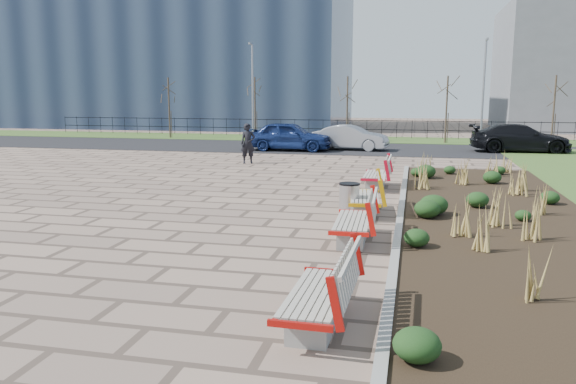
% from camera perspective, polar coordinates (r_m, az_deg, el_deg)
% --- Properties ---
extents(ground, '(120.00, 120.00, 0.00)m').
position_cam_1_polar(ground, '(10.31, -11.99, -7.48)').
color(ground, '#836B5A').
rests_on(ground, ground).
extents(planting_bed, '(4.50, 18.00, 0.10)m').
position_cam_1_polar(planting_bed, '(14.38, 20.68, -2.70)').
color(planting_bed, black).
rests_on(planting_bed, ground).
extents(planting_curb, '(0.16, 18.00, 0.15)m').
position_cam_1_polar(planting_curb, '(14.23, 11.36, -2.27)').
color(planting_curb, gray).
rests_on(planting_curb, ground).
extents(grass_verge_far, '(80.00, 5.00, 0.04)m').
position_cam_1_polar(grass_verge_far, '(37.27, 6.25, 5.35)').
color(grass_verge_far, '#33511E').
rests_on(grass_verge_far, ground).
extents(road, '(80.00, 7.00, 0.02)m').
position_cam_1_polar(road, '(31.34, 4.99, 4.46)').
color(road, black).
rests_on(road, ground).
extents(bench_a, '(0.94, 2.12, 1.00)m').
position_cam_1_polar(bench_a, '(7.56, 2.96, -9.84)').
color(bench_a, '#A50F0B').
rests_on(bench_a, ground).
extents(bench_b, '(0.96, 2.13, 1.00)m').
position_cam_1_polar(bench_b, '(11.73, 6.60, -2.65)').
color(bench_b, red).
rests_on(bench_b, ground).
extents(bench_c, '(1.09, 2.17, 1.00)m').
position_cam_1_polar(bench_c, '(14.46, 7.80, -0.25)').
color(bench_c, '#F0A90C').
rests_on(bench_c, ground).
extents(bench_d, '(0.90, 2.10, 1.00)m').
position_cam_1_polar(bench_d, '(18.41, 8.90, 1.95)').
color(bench_d, red).
rests_on(bench_d, ground).
extents(litter_bin, '(0.51, 0.51, 0.81)m').
position_cam_1_polar(litter_bin, '(14.19, 6.23, -0.79)').
color(litter_bin, '#B2B2B7').
rests_on(litter_bin, ground).
extents(pedestrian, '(0.75, 0.64, 1.74)m').
position_cam_1_polar(pedestrian, '(24.55, -4.09, 4.94)').
color(pedestrian, black).
rests_on(pedestrian, ground).
extents(car_blue, '(4.49, 1.82, 1.53)m').
position_cam_1_polar(car_blue, '(29.83, 0.10, 5.71)').
color(car_blue, navy).
rests_on(car_blue, road).
extents(car_silver, '(4.14, 1.89, 1.32)m').
position_cam_1_polar(car_silver, '(30.40, 6.37, 5.53)').
color(car_silver, gray).
rests_on(car_silver, road).
extents(car_black, '(5.05, 2.26, 1.44)m').
position_cam_1_polar(car_black, '(31.43, 22.50, 5.09)').
color(car_black, black).
rests_on(car_black, road).
extents(tree_a, '(1.40, 1.40, 4.00)m').
position_cam_1_polar(tree_a, '(38.94, -11.98, 8.37)').
color(tree_a, '#4C3D2D').
rests_on(tree_a, grass_verge_far).
extents(tree_b, '(1.40, 1.40, 4.00)m').
position_cam_1_polar(tree_b, '(36.86, -3.38, 8.49)').
color(tree_b, '#4C3D2D').
rests_on(tree_b, grass_verge_far).
extents(tree_c, '(1.40, 1.40, 4.00)m').
position_cam_1_polar(tree_c, '(35.67, 6.03, 8.40)').
color(tree_c, '#4C3D2D').
rests_on(tree_c, grass_verge_far).
extents(tree_d, '(1.40, 1.40, 4.00)m').
position_cam_1_polar(tree_d, '(35.47, 15.80, 8.06)').
color(tree_d, '#4C3D2D').
rests_on(tree_d, grass_verge_far).
extents(tree_e, '(1.40, 1.40, 4.00)m').
position_cam_1_polar(tree_e, '(36.27, 25.38, 7.51)').
color(tree_e, '#4C3D2D').
rests_on(tree_e, grass_verge_far).
extents(lamp_west, '(0.24, 0.60, 6.00)m').
position_cam_1_polar(lamp_west, '(36.36, -3.61, 10.04)').
color(lamp_west, gray).
rests_on(lamp_west, grass_verge_far).
extents(lamp_east, '(0.24, 0.60, 6.00)m').
position_cam_1_polar(lamp_east, '(35.11, 19.22, 9.50)').
color(lamp_east, gray).
rests_on(lamp_east, grass_verge_far).
extents(railing_fence, '(44.00, 0.10, 1.20)m').
position_cam_1_polar(railing_fence, '(38.71, 6.52, 6.44)').
color(railing_fence, black).
rests_on(railing_fence, grass_verge_far).
extents(building_glass, '(40.00, 14.00, 15.00)m').
position_cam_1_polar(building_glass, '(55.65, -15.91, 14.30)').
color(building_glass, '#192338').
rests_on(building_glass, ground).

